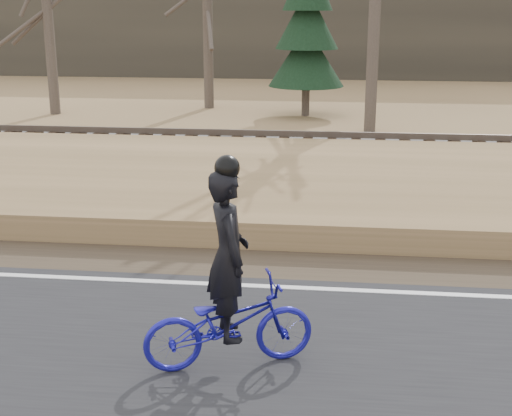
# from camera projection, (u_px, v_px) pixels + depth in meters

# --- Properties ---
(ground) EXTENTS (120.00, 120.00, 0.00)m
(ground) POSITION_uv_depth(u_px,v_px,m) (506.00, 308.00, 9.31)
(ground) COLOR #9A784E
(ground) RESTS_ON ground
(edge_line) EXTENTS (120.00, 0.12, 0.01)m
(edge_line) POSITION_uv_depth(u_px,v_px,m) (504.00, 297.00, 9.48)
(edge_line) COLOR silver
(edge_line) RESTS_ON road
(shoulder) EXTENTS (120.00, 1.60, 0.04)m
(shoulder) POSITION_uv_depth(u_px,v_px,m) (489.00, 273.00, 10.45)
(shoulder) COLOR #473A2B
(shoulder) RESTS_ON ground
(embankment) EXTENTS (120.00, 5.00, 0.44)m
(embankment) POSITION_uv_depth(u_px,v_px,m) (458.00, 204.00, 13.25)
(embankment) COLOR #9A784E
(embankment) RESTS_ON ground
(ballast) EXTENTS (120.00, 3.00, 0.45)m
(ballast) POSITION_uv_depth(u_px,v_px,m) (433.00, 160.00, 16.88)
(ballast) COLOR slate
(ballast) RESTS_ON ground
(railroad) EXTENTS (120.00, 2.40, 0.29)m
(railroad) POSITION_uv_depth(u_px,v_px,m) (434.00, 148.00, 16.79)
(railroad) COLOR black
(railroad) RESTS_ON ballast
(treeline_backdrop) EXTENTS (120.00, 4.00, 6.00)m
(treeline_backdrop) POSITION_uv_depth(u_px,v_px,m) (385.00, 18.00, 37.09)
(treeline_backdrop) COLOR #383328
(treeline_backdrop) RESTS_ON ground
(cyclist) EXTENTS (1.95, 1.23, 2.32)m
(cyclist) POSITION_uv_depth(u_px,v_px,m) (229.00, 301.00, 7.52)
(cyclist) COLOR #17148D
(cyclist) RESTS_ON road
(bare_tree_far_left) EXTENTS (0.36, 0.36, 7.79)m
(bare_tree_far_left) POSITION_uv_depth(u_px,v_px,m) (47.00, 0.00, 24.25)
(bare_tree_far_left) COLOR brown
(bare_tree_far_left) RESTS_ON ground
(bare_tree_left) EXTENTS (0.36, 0.36, 6.98)m
(bare_tree_left) POSITION_uv_depth(u_px,v_px,m) (208.00, 12.00, 25.78)
(bare_tree_left) COLOR brown
(bare_tree_left) RESTS_ON ground
(conifer) EXTENTS (2.60, 2.60, 6.82)m
(conifer) POSITION_uv_depth(u_px,v_px,m) (307.00, 20.00, 24.05)
(conifer) COLOR brown
(conifer) RESTS_ON ground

